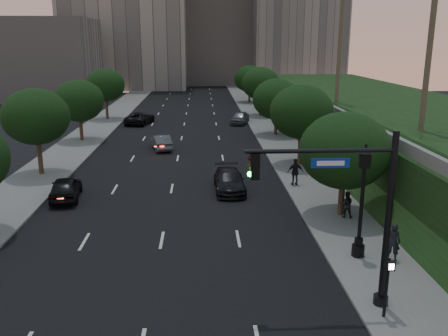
{
  "coord_description": "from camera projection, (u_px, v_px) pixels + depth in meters",
  "views": [
    {
      "loc": [
        2.14,
        -18.03,
        10.04
      ],
      "look_at": [
        3.3,
        6.04,
        3.6
      ],
      "focal_mm": 38.0,
      "sensor_mm": 36.0,
      "label": 1
    }
  ],
  "objects": [
    {
      "name": "office_block_left",
      "position": [
        126.0,
        13.0,
        103.88
      ],
      "size": [
        26.0,
        20.0,
        32.0
      ],
      "primitive_type": "cube",
      "color": "gray",
      "rests_on": "ground"
    },
    {
      "name": "tree_left_d",
      "position": [
        105.0,
        85.0,
        61.65
      ],
      "size": [
        5.0,
        5.0,
        6.71
      ],
      "color": "#38281C",
      "rests_on": "ground"
    },
    {
      "name": "traffic_signal_mast",
      "position": [
        359.0,
        220.0,
        17.52
      ],
      "size": [
        5.68,
        0.56,
        7.0
      ],
      "color": "black",
      "rests_on": "ground"
    },
    {
      "name": "sedan_near_left",
      "position": [
        65.0,
        188.0,
        31.03
      ],
      "size": [
        2.39,
        4.66,
        1.52
      ],
      "primitive_type": "imported",
      "rotation": [
        0.0,
        0.0,
        3.28
      ],
      "color": "black",
      "rests_on": "ground"
    },
    {
      "name": "sedan_mid_left",
      "position": [
        161.0,
        142.0,
        45.39
      ],
      "size": [
        2.51,
        4.55,
        1.42
      ],
      "primitive_type": "imported",
      "rotation": [
        0.0,
        0.0,
        3.39
      ],
      "color": "#4C4E53",
      "rests_on": "ground"
    },
    {
      "name": "sedan_near_right",
      "position": [
        229.0,
        181.0,
        32.76
      ],
      "size": [
        2.15,
        5.06,
        1.46
      ],
      "primitive_type": "imported",
      "rotation": [
        0.0,
        0.0,
        0.02
      ],
      "color": "black",
      "rests_on": "ground"
    },
    {
      "name": "sedan_far_left",
      "position": [
        140.0,
        118.0,
        59.42
      ],
      "size": [
        3.72,
        5.86,
        1.51
      ],
      "primitive_type": "imported",
      "rotation": [
        0.0,
        0.0,
        2.9
      ],
      "color": "black",
      "rests_on": "ground"
    },
    {
      "name": "pedestrian_a",
      "position": [
        393.0,
        242.0,
        21.98
      ],
      "size": [
        0.78,
        0.67,
        1.82
      ],
      "primitive_type": "imported",
      "rotation": [
        0.0,
        0.0,
        2.71
      ],
      "color": "black",
      "rests_on": "sidewalk_right"
    },
    {
      "name": "embankment",
      "position": [
        400.0,
        125.0,
        47.42
      ],
      "size": [
        18.0,
        90.0,
        4.0
      ],
      "primitive_type": "cube",
      "color": "black",
      "rests_on": "ground"
    },
    {
      "name": "sidewalk_left",
      "position": [
        80.0,
        142.0,
        48.34
      ],
      "size": [
        4.5,
        140.0,
        0.15
      ],
      "primitive_type": "cube",
      "color": "slate",
      "rests_on": "ground"
    },
    {
      "name": "street_lamp",
      "position": [
        361.0,
        207.0,
        21.98
      ],
      "size": [
        0.64,
        0.64,
        5.62
      ],
      "color": "black",
      "rests_on": "ground"
    },
    {
      "name": "road_surface",
      "position": [
        181.0,
        142.0,
        48.84
      ],
      "size": [
        16.0,
        140.0,
        0.02
      ],
      "primitive_type": "cube",
      "color": "black",
      "rests_on": "ground"
    },
    {
      "name": "tree_right_d",
      "position": [
        261.0,
        83.0,
        64.56
      ],
      "size": [
        5.2,
        5.2,
        6.74
      ],
      "color": "#38281C",
      "rests_on": "ground"
    },
    {
      "name": "office_block_right",
      "position": [
        295.0,
        6.0,
        108.99
      ],
      "size": [
        20.0,
        22.0,
        36.0
      ],
      "primitive_type": "cube",
      "color": "gray",
      "rests_on": "ground"
    },
    {
      "name": "office_block_mid",
      "position": [
        216.0,
        29.0,
        115.23
      ],
      "size": [
        22.0,
        18.0,
        26.0
      ],
      "primitive_type": "cube",
      "color": "#A9A39B",
      "rests_on": "ground"
    },
    {
      "name": "ground",
      "position": [
        153.0,
        289.0,
        19.89
      ],
      "size": [
        160.0,
        160.0,
        0.0
      ],
      "primitive_type": "plane",
      "color": "black",
      "rests_on": "ground"
    },
    {
      "name": "tree_left_c",
      "position": [
        79.0,
        101.0,
        48.24
      ],
      "size": [
        5.0,
        5.0,
        6.34
      ],
      "color": "#38281C",
      "rests_on": "ground"
    },
    {
      "name": "pedestrian_b",
      "position": [
        346.0,
        204.0,
        27.35
      ],
      "size": [
        0.87,
        0.74,
        1.58
      ],
      "primitive_type": "imported",
      "rotation": [
        0.0,
        0.0,
        2.94
      ],
      "color": "black",
      "rests_on": "sidewalk_right"
    },
    {
      "name": "pedestrian_signal",
      "position": [
        388.0,
        283.0,
        17.21
      ],
      "size": [
        0.3,
        0.33,
        2.5
      ],
      "color": "black",
      "rests_on": "ground"
    },
    {
      "name": "tree_right_c",
      "position": [
        277.0,
        99.0,
        51.17
      ],
      "size": [
        5.2,
        5.2,
        6.24
      ],
      "color": "#38281C",
      "rests_on": "ground"
    },
    {
      "name": "office_block_filler",
      "position": [
        43.0,
        59.0,
        84.41
      ],
      "size": [
        18.0,
        16.0,
        14.0
      ],
      "primitive_type": "cube",
      "color": "#A9A39B",
      "rests_on": "ground"
    },
    {
      "name": "tree_right_a",
      "position": [
        345.0,
        151.0,
        27.05
      ],
      "size": [
        5.2,
        5.2,
        6.24
      ],
      "color": "#38281C",
      "rests_on": "ground"
    },
    {
      "name": "sidewalk_right",
      "position": [
        279.0,
        141.0,
        49.3
      ],
      "size": [
        4.5,
        140.0,
        0.15
      ],
      "primitive_type": "cube",
      "color": "slate",
      "rests_on": "ground"
    },
    {
      "name": "parapet_wall",
      "position": [
        317.0,
        102.0,
        46.41
      ],
      "size": [
        0.35,
        90.0,
        0.7
      ],
      "primitive_type": "cube",
      "color": "slate",
      "rests_on": "embankment"
    },
    {
      "name": "tree_right_b",
      "position": [
        302.0,
        112.0,
        38.5
      ],
      "size": [
        5.2,
        5.2,
        6.74
      ],
      "color": "#38281C",
      "rests_on": "ground"
    },
    {
      "name": "sedan_far_right",
      "position": [
        240.0,
        118.0,
        59.56
      ],
      "size": [
        3.04,
        4.88,
        1.55
      ],
      "primitive_type": "imported",
      "rotation": [
        0.0,
        0.0,
        -0.29
      ],
      "color": "#58595F",
      "rests_on": "ground"
    },
    {
      "name": "tree_right_e",
      "position": [
        250.0,
        79.0,
        79.16
      ],
      "size": [
        5.2,
        5.2,
        6.24
      ],
      "color": "#38281C",
      "rests_on": "ground"
    },
    {
      "name": "pedestrian_c",
      "position": [
        295.0,
        172.0,
        33.55
      ],
      "size": [
        1.17,
        0.59,
        1.93
      ],
      "primitive_type": "imported",
      "rotation": [
        0.0,
        0.0,
        3.25
      ],
      "color": "black",
      "rests_on": "sidewalk_right"
    },
    {
      "name": "tree_left_b",
      "position": [
        36.0,
        117.0,
        35.6
      ],
      "size": [
        5.0,
        5.0,
        6.71
      ],
      "color": "#38281C",
      "rests_on": "ground"
    }
  ]
}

